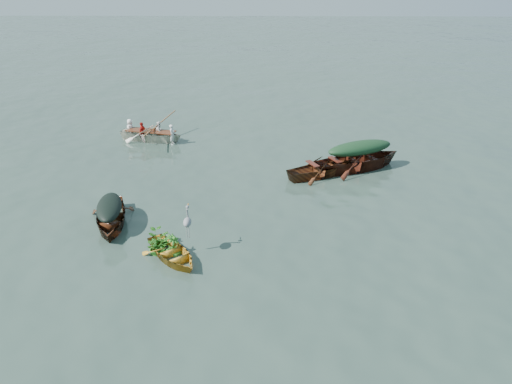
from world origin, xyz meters
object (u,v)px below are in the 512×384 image
open_wooden_boat (323,176)px  heron (188,226)px  rowed_boat (152,141)px  yellow_dinghy (172,259)px  dark_covered_boat (112,225)px  green_tarp_boat (358,169)px

open_wooden_boat → heron: size_ratio=4.44×
open_wooden_boat → rowed_boat: (-7.33, 3.95, 0.00)m
rowed_boat → heron: 10.04m
yellow_dinghy → heron: size_ratio=2.86×
yellow_dinghy → dark_covered_boat: bearing=100.6°
green_tarp_boat → dark_covered_boat: bearing=94.7°
yellow_dinghy → heron: bearing=5.2°
dark_covered_boat → rowed_boat: rowed_boat is taller
dark_covered_boat → green_tarp_boat: 9.57m
yellow_dinghy → rowed_boat: size_ratio=0.65×
green_tarp_boat → open_wooden_boat: (-1.43, -0.66, 0.00)m
green_tarp_boat → rowed_boat: size_ratio=1.24×
dark_covered_boat → green_tarp_boat: bearing=17.5°
dark_covered_boat → heron: (2.60, -1.55, 0.80)m
rowed_boat → heron: (3.03, -9.54, 0.80)m
open_wooden_boat → green_tarp_boat: bearing=-91.9°
dark_covered_boat → heron: size_ratio=3.89×
green_tarp_boat → open_wooden_boat: 1.57m
yellow_dinghy → dark_covered_boat: size_ratio=0.74×
dark_covered_boat → yellow_dinghy: bearing=-53.1°
yellow_dinghy → green_tarp_boat: (6.13, 6.63, 0.00)m
dark_covered_boat → heron: bearing=-42.7°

